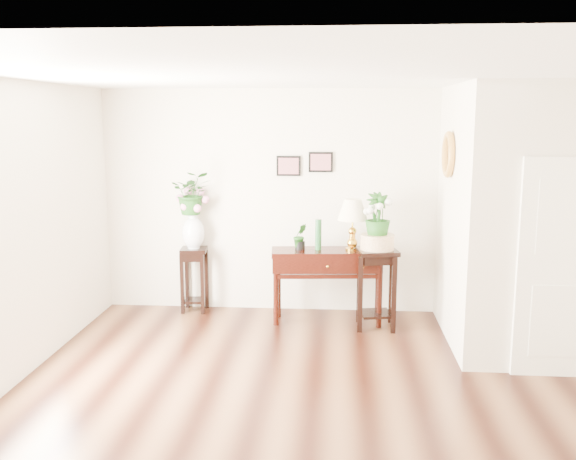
# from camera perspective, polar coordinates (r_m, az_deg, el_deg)

# --- Properties ---
(floor) EXTENTS (6.00, 5.50, 0.02)m
(floor) POSITION_cam_1_polar(r_m,az_deg,el_deg) (5.79, 4.60, -15.13)
(floor) COLOR brown
(floor) RESTS_ON ground
(ceiling) EXTENTS (6.00, 5.50, 0.02)m
(ceiling) POSITION_cam_1_polar(r_m,az_deg,el_deg) (5.25, 5.04, 13.72)
(ceiling) COLOR white
(ceiling) RESTS_ON ground
(wall_back) EXTENTS (6.00, 0.02, 2.80)m
(wall_back) POSITION_cam_1_polar(r_m,az_deg,el_deg) (8.06, 4.68, 2.49)
(wall_back) COLOR silver
(wall_back) RESTS_ON ground
(wall_front) EXTENTS (6.00, 0.02, 2.80)m
(wall_front) POSITION_cam_1_polar(r_m,az_deg,el_deg) (2.71, 5.22, -13.15)
(wall_front) COLOR silver
(wall_front) RESTS_ON ground
(partition) EXTENTS (1.80, 1.95, 2.80)m
(partition) POSITION_cam_1_polar(r_m,az_deg,el_deg) (7.41, 21.17, 1.16)
(partition) COLOR silver
(partition) RESTS_ON floor
(door) EXTENTS (0.90, 0.05, 2.10)m
(door) POSITION_cam_1_polar(r_m,az_deg,el_deg) (6.54, 23.46, -3.24)
(door) COLOR white
(door) RESTS_ON floor
(art_print_left) EXTENTS (0.30, 0.02, 0.25)m
(art_print_left) POSITION_cam_1_polar(r_m,az_deg,el_deg) (8.02, 0.05, 5.71)
(art_print_left) COLOR black
(art_print_left) RESTS_ON wall_back
(art_print_right) EXTENTS (0.30, 0.02, 0.25)m
(art_print_right) POSITION_cam_1_polar(r_m,az_deg,el_deg) (7.99, 2.93, 6.05)
(art_print_right) COLOR black
(art_print_right) RESTS_ON wall_back
(wall_ornament) EXTENTS (0.07, 0.51, 0.51)m
(wall_ornament) POSITION_cam_1_polar(r_m,az_deg,el_deg) (7.25, 14.05, 6.53)
(wall_ornament) COLOR #C78931
(wall_ornament) RESTS_ON partition
(console_table) EXTENTS (1.37, 0.56, 0.89)m
(console_table) POSITION_cam_1_polar(r_m,az_deg,el_deg) (7.75, 3.54, -5.01)
(console_table) COLOR black
(console_table) RESTS_ON floor
(table_lamp) EXTENTS (0.36, 0.36, 0.62)m
(table_lamp) POSITION_cam_1_polar(r_m,az_deg,el_deg) (7.58, 5.76, 0.79)
(table_lamp) COLOR gold
(table_lamp) RESTS_ON console_table
(green_vase) EXTENTS (0.10, 0.10, 0.37)m
(green_vase) POSITION_cam_1_polar(r_m,az_deg,el_deg) (7.61, 2.71, -0.51)
(green_vase) COLOR #1C4F25
(green_vase) RESTS_ON console_table
(potted_plant) EXTENTS (0.20, 0.19, 0.30)m
(potted_plant) POSITION_cam_1_polar(r_m,az_deg,el_deg) (7.63, 1.07, -0.65)
(potted_plant) COLOR #1A4C15
(potted_plant) RESTS_ON console_table
(plant_stand_a) EXTENTS (0.35, 0.35, 0.82)m
(plant_stand_a) POSITION_cam_1_polar(r_m,az_deg,el_deg) (8.27, -8.31, -4.38)
(plant_stand_a) COLOR black
(plant_stand_a) RESTS_ON floor
(porcelain_vase) EXTENTS (0.35, 0.35, 0.49)m
(porcelain_vase) POSITION_cam_1_polar(r_m,az_deg,el_deg) (8.14, -8.42, -0.06)
(porcelain_vase) COLOR white
(porcelain_vase) RESTS_ON plant_stand_a
(lily_arrangement) EXTENTS (0.55, 0.50, 0.54)m
(lily_arrangement) POSITION_cam_1_polar(r_m,az_deg,el_deg) (8.07, -8.50, 3.07)
(lily_arrangement) COLOR #1A4C15
(lily_arrangement) RESTS_ON porcelain_vase
(plant_stand_b) EXTENTS (0.51, 0.51, 0.94)m
(plant_stand_b) POSITION_cam_1_polar(r_m,az_deg,el_deg) (7.61, 7.84, -5.17)
(plant_stand_b) COLOR black
(plant_stand_b) RESTS_ON floor
(ceramic_bowl) EXTENTS (0.42, 0.42, 0.17)m
(ceramic_bowl) POSITION_cam_1_polar(r_m,az_deg,el_deg) (7.49, 7.94, -1.10)
(ceramic_bowl) COLOR beige
(ceramic_bowl) RESTS_ON plant_stand_b
(narcissus) EXTENTS (0.40, 0.40, 0.54)m
(narcissus) POSITION_cam_1_polar(r_m,az_deg,el_deg) (7.43, 8.00, 1.24)
(narcissus) COLOR #1A4C15
(narcissus) RESTS_ON ceramic_bowl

